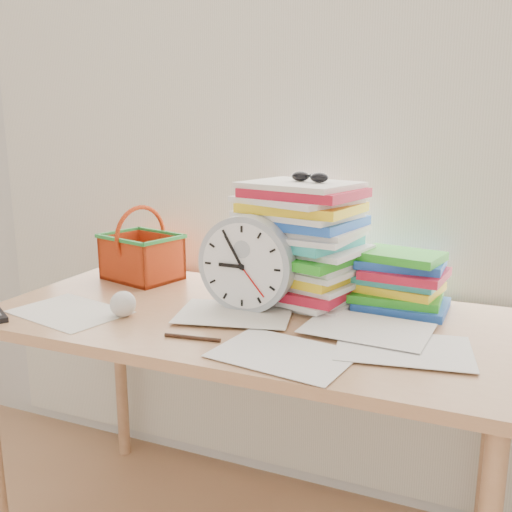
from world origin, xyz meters
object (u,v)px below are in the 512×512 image
at_px(paper_stack, 302,243).
at_px(basket, 141,244).
at_px(book_stack, 399,280).
at_px(desk, 244,340).
at_px(clock, 246,264).

distance_m(paper_stack, basket, 0.57).
bearing_deg(book_stack, basket, -178.33).
relative_size(desk, book_stack, 5.18).
xyz_separation_m(desk, clock, (-0.01, 0.03, 0.21)).
distance_m(book_stack, basket, 0.84).
bearing_deg(paper_stack, book_stack, 10.39).
relative_size(book_stack, basket, 1.11).
height_order(clock, book_stack, clock).
distance_m(clock, book_stack, 0.43).
distance_m(desk, basket, 0.54).
height_order(desk, basket, basket).
bearing_deg(basket, desk, -8.14).
relative_size(paper_stack, book_stack, 1.29).
xyz_separation_m(desk, book_stack, (0.37, 0.23, 0.16)).
bearing_deg(book_stack, desk, -148.49).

